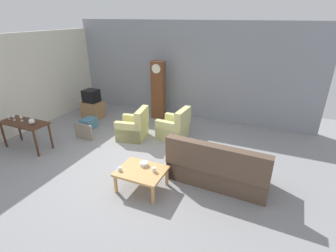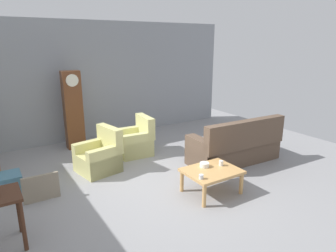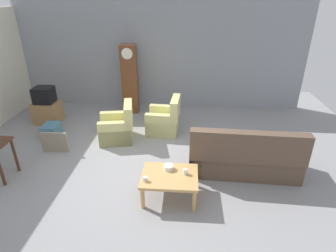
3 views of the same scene
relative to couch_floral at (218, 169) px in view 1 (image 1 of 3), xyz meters
name	(u,v)px [view 1 (image 1 of 3)]	position (x,y,z in m)	size (l,w,h in m)	color
ground_plane	(137,163)	(-1.97, -0.04, -0.35)	(10.40, 10.40, 0.00)	gray
garage_door_wall	(188,71)	(-1.97, 3.56, 1.25)	(8.40, 0.16, 3.20)	gray
pegboard_wall_left	(18,85)	(-6.17, 0.36, 1.09)	(0.12, 6.40, 2.88)	silver
couch_floral	(218,169)	(0.00, 0.00, 0.00)	(2.14, 0.97, 1.04)	brown
armchair_olive_near	(134,128)	(-2.77, 1.17, -0.05)	(0.92, 0.89, 0.92)	#CCC67A
armchair_olive_far	(174,128)	(-1.69, 1.67, -0.05)	(0.84, 0.81, 0.92)	#D0CE83
coffee_table_wood	(141,173)	(-1.39, -0.83, 0.03)	(0.96, 0.76, 0.44)	tan
console_table_dark	(25,126)	(-5.08, -0.51, 0.30)	(1.30, 0.56, 0.76)	#472819
grandfather_clock	(158,90)	(-2.79, 2.91, 0.64)	(0.44, 0.30, 1.97)	brown
tv_stand_cabinet	(93,110)	(-4.92, 2.01, -0.06)	(0.68, 0.52, 0.58)	#997047
tv_crt	(91,96)	(-4.92, 2.01, 0.44)	(0.48, 0.44, 0.42)	black
framed_picture_leaning	(84,132)	(-4.05, 0.51, -0.12)	(0.60, 0.05, 0.47)	gray
storage_box_blue	(89,123)	(-4.46, 1.20, -0.19)	(0.36, 0.46, 0.32)	teal
glass_dome_cloche	(32,121)	(-4.76, -0.51, 0.48)	(0.16, 0.16, 0.16)	silver
cup_white_porcelain	(154,170)	(-1.13, -0.77, 0.14)	(0.08, 0.08, 0.10)	white
cup_blue_rimmed	(120,169)	(-1.78, -1.01, 0.13)	(0.08, 0.08, 0.08)	silver
bowl_white_stacked	(144,164)	(-1.42, -0.65, 0.13)	(0.17, 0.17, 0.08)	white
wine_glass_tall	(8,116)	(-5.59, -0.54, 0.51)	(0.06, 0.06, 0.16)	silver
wine_glass_mid	(13,116)	(-5.40, -0.52, 0.53)	(0.07, 0.07, 0.19)	silver
wine_glass_short	(21,117)	(-5.18, -0.48, 0.53)	(0.08, 0.08, 0.18)	silver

